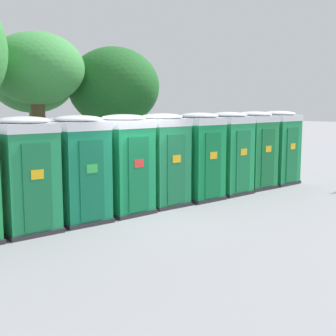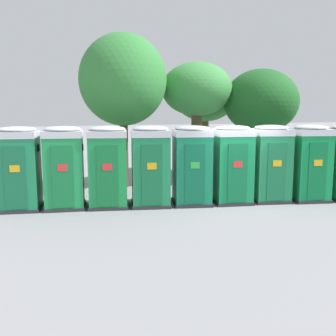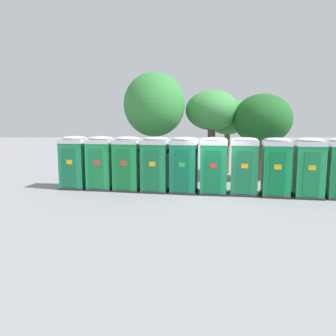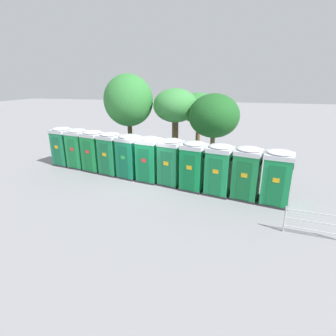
{
  "view_description": "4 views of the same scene",
  "coord_description": "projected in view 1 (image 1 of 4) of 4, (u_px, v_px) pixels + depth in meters",
  "views": [
    {
      "loc": [
        -8.73,
        -7.91,
        2.85
      ],
      "look_at": [
        1.51,
        -0.17,
        1.03
      ],
      "focal_mm": 50.0,
      "sensor_mm": 36.0,
      "label": 1
    },
    {
      "loc": [
        -6.14,
        -11.13,
        3.07
      ],
      "look_at": [
        -2.03,
        0.53,
        1.19
      ],
      "focal_mm": 42.0,
      "sensor_mm": 36.0,
      "label": 2
    },
    {
      "loc": [
        -2.31,
        -14.32,
        3.14
      ],
      "look_at": [
        -2.01,
        0.53,
        1.11
      ],
      "focal_mm": 35.0,
      "sensor_mm": 36.0,
      "label": 3
    },
    {
      "loc": [
        4.71,
        -13.13,
        5.42
      ],
      "look_at": [
        1.16,
        -0.1,
        0.91
      ],
      "focal_mm": 28.0,
      "sensor_mm": 36.0,
      "label": 4
    }
  ],
  "objects": [
    {
      "name": "street_tree_2",
      "position": [
        33.0,
        83.0,
        16.58
      ],
      "size": [
        2.89,
        2.89,
        4.63
      ],
      "color": "brown",
      "rests_on": "ground"
    },
    {
      "name": "portapotty_6",
      "position": [
        163.0,
        159.0,
        12.83
      ],
      "size": [
        1.41,
        1.43,
        2.54
      ],
      "color": "#2D2D33",
      "rests_on": "ground"
    },
    {
      "name": "portapotty_3",
      "position": [
        26.0,
        174.0,
        10.16
      ],
      "size": [
        1.44,
        1.43,
        2.54
      ],
      "color": "#2D2D33",
      "rests_on": "ground"
    },
    {
      "name": "portapotty_7",
      "position": [
        199.0,
        156.0,
        13.64
      ],
      "size": [
        1.4,
        1.42,
        2.54
      ],
      "color": "#2D2D33",
      "rests_on": "ground"
    },
    {
      "name": "portapotty_5",
      "position": [
        124.0,
        164.0,
        11.92
      ],
      "size": [
        1.39,
        1.39,
        2.54
      ],
      "color": "#2D2D33",
      "rests_on": "ground"
    },
    {
      "name": "portapotty_10",
      "position": [
        278.0,
        147.0,
        16.32
      ],
      "size": [
        1.43,
        1.4,
        2.54
      ],
      "color": "#2D2D33",
      "rests_on": "ground"
    },
    {
      "name": "portapotty_4",
      "position": [
        79.0,
        169.0,
        11.03
      ],
      "size": [
        1.43,
        1.43,
        2.54
      ],
      "color": "#2D2D33",
      "rests_on": "ground"
    },
    {
      "name": "portapotty_8",
      "position": [
        229.0,
        153.0,
        14.52
      ],
      "size": [
        1.4,
        1.41,
        2.54
      ],
      "color": "#2D2D33",
      "rests_on": "ground"
    },
    {
      "name": "street_tree_1",
      "position": [
        114.0,
        87.0,
        16.09
      ],
      "size": [
        3.14,
        3.14,
        4.71
      ],
      "color": "brown",
      "rests_on": "ground"
    },
    {
      "name": "portapotty_9",
      "position": [
        254.0,
        150.0,
        15.45
      ],
      "size": [
        1.45,
        1.43,
        2.54
      ],
      "color": "#2D2D33",
      "rests_on": "ground"
    },
    {
      "name": "ground_plane",
      "position": [
        127.0,
        213.0,
        12.02
      ],
      "size": [
        120.0,
        120.0,
        0.0
      ],
      "primitive_type": "plane",
      "color": "gray"
    },
    {
      "name": "street_tree_0",
      "position": [
        37.0,
        71.0,
        14.38
      ],
      "size": [
        2.94,
        2.94,
        4.97
      ],
      "color": "brown",
      "rests_on": "ground"
    }
  ]
}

